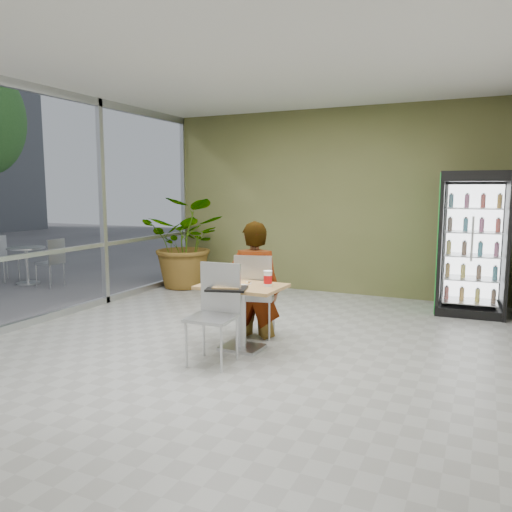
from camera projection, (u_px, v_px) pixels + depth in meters
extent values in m
plane|color=gray|center=(240.00, 348.00, 5.76)|extent=(7.00, 7.00, 0.00)
cube|color=#B2804C|center=(242.00, 286.00, 5.63)|extent=(0.95, 0.68, 0.04)
cylinder|color=#AEB0B2|center=(242.00, 319.00, 5.68)|extent=(0.09, 0.09, 0.71)
cube|color=#AEB0B2|center=(242.00, 347.00, 5.72)|extent=(0.48, 0.39, 0.04)
cube|color=#AEB0B2|center=(256.00, 297.00, 6.21)|extent=(0.56, 0.56, 0.03)
cube|color=#AEB0B2|center=(253.00, 278.00, 5.96)|extent=(0.45, 0.14, 0.55)
cylinder|color=#AEB0B2|center=(274.00, 313.00, 6.40)|extent=(0.03, 0.03, 0.49)
cylinder|color=#AEB0B2|center=(244.00, 311.00, 6.47)|extent=(0.03, 0.03, 0.49)
cylinder|color=#AEB0B2|center=(269.00, 321.00, 6.01)|extent=(0.03, 0.03, 0.49)
cylinder|color=#AEB0B2|center=(237.00, 319.00, 6.09)|extent=(0.03, 0.03, 0.49)
cube|color=#AEB0B2|center=(212.00, 318.00, 5.17)|extent=(0.49, 0.49, 0.03)
cube|color=#AEB0B2|center=(221.00, 288.00, 5.34)|extent=(0.46, 0.06, 0.55)
cylinder|color=#AEB0B2|center=(186.00, 344.00, 5.09)|extent=(0.03, 0.03, 0.49)
cylinder|color=#AEB0B2|center=(221.00, 349.00, 4.95)|extent=(0.03, 0.03, 0.49)
cylinder|color=#AEB0B2|center=(204.00, 334.00, 5.46)|extent=(0.03, 0.03, 0.49)
cylinder|color=#AEB0B2|center=(237.00, 338.00, 5.32)|extent=(0.03, 0.03, 0.49)
imported|color=black|center=(254.00, 291.00, 6.15)|extent=(0.72, 0.56, 1.74)
cylinder|color=white|center=(242.00, 283.00, 5.68)|extent=(0.21, 0.21, 0.01)
cylinder|color=white|center=(268.00, 279.00, 5.54)|extent=(0.09, 0.09, 0.16)
cylinder|color=red|center=(268.00, 279.00, 5.54)|extent=(0.10, 0.10, 0.09)
cylinder|color=white|center=(268.00, 271.00, 5.52)|extent=(0.10, 0.10, 0.01)
cube|color=white|center=(216.00, 284.00, 5.61)|extent=(0.17, 0.17, 0.02)
cube|color=black|center=(227.00, 289.00, 5.35)|extent=(0.49, 0.42, 0.02)
cube|color=black|center=(473.00, 244.00, 7.22)|extent=(0.97, 0.77, 2.07)
cube|color=green|center=(438.00, 242.00, 7.42)|extent=(0.05, 0.71, 2.03)
cube|color=silver|center=(472.00, 245.00, 6.90)|extent=(0.75, 0.05, 1.66)
imported|color=#2E6327|center=(187.00, 243.00, 9.23)|extent=(1.74, 1.59, 1.68)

